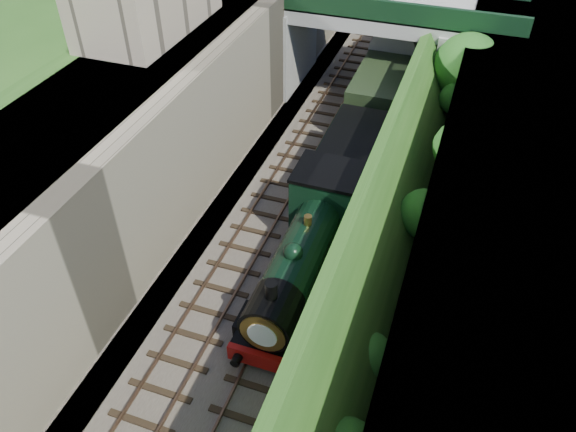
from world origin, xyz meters
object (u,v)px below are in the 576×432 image
Objects in this scene: tree at (469,69)px; tender at (350,161)px; locomotive at (306,252)px; road_bridge at (391,38)px.

tree reaches higher than tender.
tree is at bearing 70.89° from locomotive.
road_bridge is at bearing 90.83° from locomotive.
locomotive is at bearing -109.11° from tree.
locomotive is 1.70× the size of tender.
locomotive reaches higher than tender.
tree reaches higher than locomotive.
road_bridge is at bearing 91.42° from tender.
tree is 0.65× the size of locomotive.
tree is (4.97, -4.09, 0.57)m from road_bridge.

